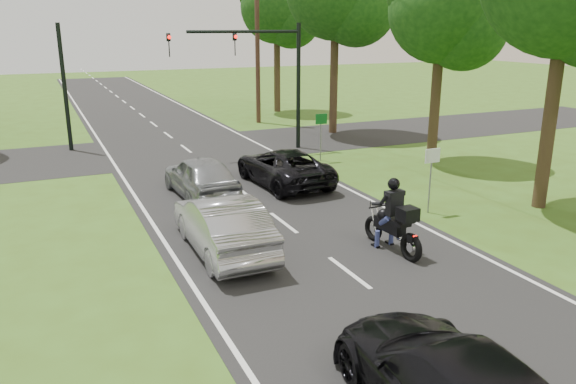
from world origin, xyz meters
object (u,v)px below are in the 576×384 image
Objects in this scene: utility_pole_far at (257,39)px; sign_white at (432,165)px; motorcycle_rider at (394,223)px; traffic_signal at (262,64)px; silver_sedan at (223,225)px; sign_green at (321,126)px; silver_suv at (201,176)px; dark_suv at (283,167)px.

sign_white is at bearing -94.51° from utility_pole_far.
motorcycle_rider is 13.77m from traffic_signal.
sign_white reaches higher than silver_sedan.
silver_sedan is 11.18m from sign_green.
traffic_signal reaches higher than sign_green.
silver_suv is 8.63m from traffic_signal.
motorcycle_rider is at bearing 86.66° from dark_suv.
sign_green is (3.12, 2.89, 0.90)m from dark_suv.
silver_suv is 7.88m from sign_white.
sign_green reaches higher than dark_suv.
motorcycle_rider is 3.77m from sign_white.
silver_suv is at bearing 142.68° from sign_white.
silver_suv is at bearing -153.22° from sign_green.
utility_pole_far is 4.71× the size of sign_green.
sign_white is at bearing -91.43° from sign_green.
motorcycle_rider is 1.12× the size of sign_green.
sign_white is at bearing 116.42° from dark_suv.
silver_suv is 2.06× the size of sign_white.
sign_green is (7.30, 8.43, 0.82)m from silver_sedan.
dark_suv is at bearing -126.47° from silver_sedan.
dark_suv is 2.31× the size of sign_white.
dark_suv is at bearing -104.73° from traffic_signal.
utility_pole_far is at bearing 83.27° from sign_green.
silver_suv is at bearing 111.70° from motorcycle_rider.
silver_suv is 7.26m from sign_green.
utility_pole_far reaches higher than motorcycle_rider.
motorcycle_rider is 0.51× the size of silver_sedan.
sign_green is at bearing -130.30° from silver_sedan.
dark_suv is 4.35m from sign_green.
utility_pole_far is (8.60, 19.45, 4.31)m from silver_sedan.
silver_suv is at bearing -127.88° from traffic_signal.
sign_white is (2.92, -5.11, 0.90)m from dark_suv.
traffic_signal reaches higher than dark_suv.
silver_sedan is 1.06× the size of silver_suv.
traffic_signal is 0.64× the size of utility_pole_far.
traffic_signal is at bearing 97.05° from sign_white.
dark_suv is at bearing -176.31° from silver_suv.
utility_pole_far is at bearing 85.49° from sign_white.
sign_green reaches higher than silver_sedan.
motorcycle_rider is 7.36m from dark_suv.
silver_sedan is at bearing -130.87° from sign_green.
motorcycle_rider reaches higher than silver_sedan.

